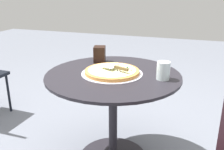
# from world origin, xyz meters

# --- Properties ---
(patio_table) EXTENTS (0.91, 0.91, 0.68)m
(patio_table) POSITION_xyz_m (0.00, 0.00, 0.50)
(patio_table) COLOR #242128
(patio_table) RESTS_ON ground
(pizza_on_tray) EXTENTS (0.41, 0.41, 0.04)m
(pizza_on_tray) POSITION_xyz_m (-0.01, 0.00, 0.70)
(pizza_on_tray) COLOR silver
(pizza_on_tray) RESTS_ON patio_table
(pizza_server) EXTENTS (0.21, 0.13, 0.02)m
(pizza_server) POSITION_xyz_m (0.02, -0.01, 0.73)
(pizza_server) COLOR silver
(pizza_server) RESTS_ON pizza_on_tray
(drinking_cup) EXTENTS (0.08, 0.08, 0.11)m
(drinking_cup) POSITION_xyz_m (0.33, -0.00, 0.74)
(drinking_cup) COLOR silver
(drinking_cup) RESTS_ON patio_table
(napkin_dispenser) EXTENTS (0.11, 0.12, 0.12)m
(napkin_dispenser) POSITION_xyz_m (-0.19, 0.23, 0.74)
(napkin_dispenser) COLOR black
(napkin_dispenser) RESTS_ON patio_table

